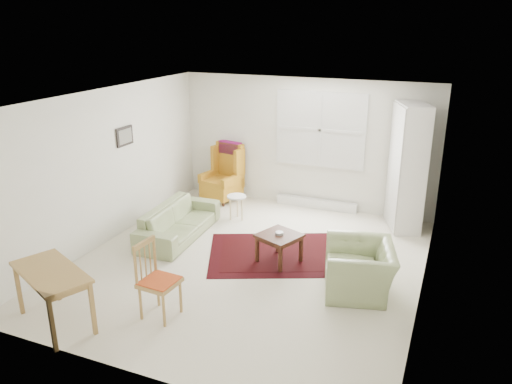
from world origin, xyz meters
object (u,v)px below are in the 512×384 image
at_px(wingback_chair, 221,173).
at_px(desk_chair, 159,281).
at_px(armchair, 360,264).
at_px(cabinet, 408,167).
at_px(desk, 54,297).
at_px(coffee_table, 279,248).
at_px(sofa, 179,215).
at_px(stool, 237,207).

bearing_deg(wingback_chair, desk_chair, -60.69).
xyz_separation_m(armchair, cabinet, (0.27, 2.51, 0.70)).
bearing_deg(desk_chair, armchair, -50.11).
bearing_deg(desk, coffee_table, 52.97).
distance_m(sofa, desk_chair, 2.43).
bearing_deg(wingback_chair, cabinet, 13.25).
bearing_deg(cabinet, sofa, -172.31).
relative_size(wingback_chair, cabinet, 0.53).
height_order(sofa, cabinet, cabinet).
bearing_deg(desk, desk_chair, 30.19).
height_order(cabinet, desk_chair, cabinet).
height_order(stool, desk, desk).
height_order(coffee_table, desk, desk).
bearing_deg(desk, wingback_chair, 91.09).
xyz_separation_m(sofa, desk, (-0.04, -2.82, -0.02)).
bearing_deg(armchair, wingback_chair, -142.21).
distance_m(coffee_table, desk, 3.22).
xyz_separation_m(coffee_table, desk, (-1.94, -2.57, 0.13)).
relative_size(coffee_table, desk_chair, 0.57).
bearing_deg(cabinet, coffee_table, -147.02).
bearing_deg(cabinet, desk_chair, -141.52).
bearing_deg(coffee_table, desk, -127.03).
xyz_separation_m(coffee_table, cabinet, (1.56, 2.13, 0.87)).
bearing_deg(armchair, coffee_table, -121.52).
bearing_deg(coffee_table, stool, 134.84).
bearing_deg(sofa, armchair, -104.74).
distance_m(armchair, cabinet, 2.62).
relative_size(sofa, stool, 4.02).
xyz_separation_m(sofa, coffee_table, (1.90, -0.25, -0.15)).
bearing_deg(armchair, desk_chair, -69.09).
relative_size(armchair, desk, 0.90).
distance_m(sofa, armchair, 3.25).
height_order(desk, desk_chair, desk_chair).
distance_m(armchair, coffee_table, 1.36).
xyz_separation_m(stool, cabinet, (2.87, 0.81, 0.87)).
height_order(armchair, desk, armchair).
bearing_deg(cabinet, stool, 174.87).
bearing_deg(stool, armchair, -33.18).
xyz_separation_m(sofa, desk_chair, (1.05, -2.19, 0.12)).
bearing_deg(wingback_chair, coffee_table, -33.21).
height_order(wingback_chair, stool, wingback_chair).
distance_m(wingback_chair, desk_chair, 4.24).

